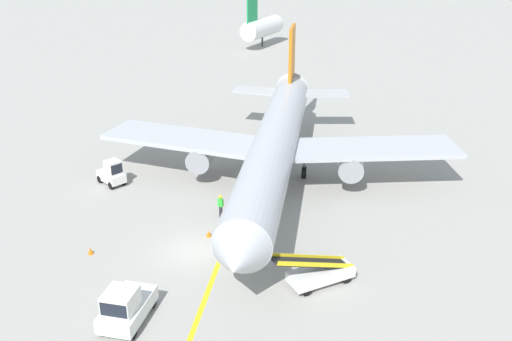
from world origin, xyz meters
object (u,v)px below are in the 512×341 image
object	(u,v)px
belt_loader_forward_hold	(319,272)
safety_cone_nose_right	(253,205)
airliner	(275,143)
pushback_tug	(125,307)
baggage_tug_near_wing	(112,174)
safety_cone_nose_left	(209,233)
safety_cone_wingtip_left	(90,251)
ground_crew_marshaller	(221,205)

from	to	relation	value
belt_loader_forward_hold	safety_cone_nose_right	size ratio (longest dim) A/B	10.94
airliner	pushback_tug	xyz separation A→B (m)	(0.90, -18.95, -2.42)
baggage_tug_near_wing	safety_cone_nose_left	size ratio (longest dim) A/B	6.09
safety_cone_wingtip_left	baggage_tug_near_wing	bearing A→B (deg)	123.69
airliner	safety_cone_nose_left	bearing A→B (deg)	-90.76
belt_loader_forward_hold	safety_cone_nose_left	world-z (taller)	belt_loader_forward_hold
ground_crew_marshaller	safety_cone_wingtip_left	xyz separation A→B (m)	(-4.62, -8.00, -0.69)
pushback_tug	safety_cone_nose_right	distance (m)	14.50
pushback_tug	ground_crew_marshaller	distance (m)	12.24
safety_cone_wingtip_left	pushback_tug	bearing A→B (deg)	-32.93
airliner	safety_cone_nose_right	bearing A→B (deg)	-84.01
ground_crew_marshaller	belt_loader_forward_hold	bearing A→B (deg)	-24.91
ground_crew_marshaller	safety_cone_nose_right	world-z (taller)	ground_crew_marshaller
baggage_tug_near_wing	safety_cone_nose_right	xyz separation A→B (m)	(11.68, 1.73, -0.71)
airliner	ground_crew_marshaller	distance (m)	7.32
airliner	pushback_tug	bearing A→B (deg)	-87.29
safety_cone_nose_left	safety_cone_nose_right	size ratio (longest dim) A/B	1.00
safety_cone_nose_left	safety_cone_wingtip_left	bearing A→B (deg)	-135.13
pushback_tug	belt_loader_forward_hold	size ratio (longest dim) A/B	0.82
safety_cone_nose_left	safety_cone_wingtip_left	xyz separation A→B (m)	(-5.33, -5.31, 0.00)
airliner	safety_cone_nose_right	distance (m)	5.52
safety_cone_wingtip_left	airliner	bearing A→B (deg)	69.79
baggage_tug_near_wing	ground_crew_marshaller	xyz separation A→B (m)	(10.37, -0.62, -0.02)
ground_crew_marshaller	safety_cone_nose_left	bearing A→B (deg)	-75.22
ground_crew_marshaller	safety_cone_wingtip_left	size ratio (longest dim) A/B	3.86
safety_cone_nose_right	ground_crew_marshaller	bearing A→B (deg)	-119.02
safety_cone_wingtip_left	safety_cone_nose_left	bearing A→B (deg)	44.87
belt_loader_forward_hold	baggage_tug_near_wing	bearing A→B (deg)	165.99
belt_loader_forward_hold	safety_cone_nose_left	xyz separation A→B (m)	(-8.43, 1.55, -0.56)
airliner	ground_crew_marshaller	bearing A→B (deg)	-97.00
ground_crew_marshaller	safety_cone_nose_right	distance (m)	2.78
pushback_tug	safety_cone_wingtip_left	bearing A→B (deg)	147.07
airliner	belt_loader_forward_hold	world-z (taller)	airliner
baggage_tug_near_wing	belt_loader_forward_hold	size ratio (longest dim) A/B	0.56
ground_crew_marshaller	safety_cone_wingtip_left	bearing A→B (deg)	-120.02
safety_cone_nose_right	belt_loader_forward_hold	bearing A→B (deg)	-40.12
baggage_tug_near_wing	ground_crew_marshaller	bearing A→B (deg)	-3.44
baggage_tug_near_wing	safety_cone_nose_left	bearing A→B (deg)	-16.66
airliner	baggage_tug_near_wing	xyz separation A→B (m)	(-11.21, -6.20, -2.49)
safety_cone_nose_left	ground_crew_marshaller	bearing A→B (deg)	104.78
pushback_tug	ground_crew_marshaller	size ratio (longest dim) A/B	2.34
baggage_tug_near_wing	safety_cone_nose_left	distance (m)	11.59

